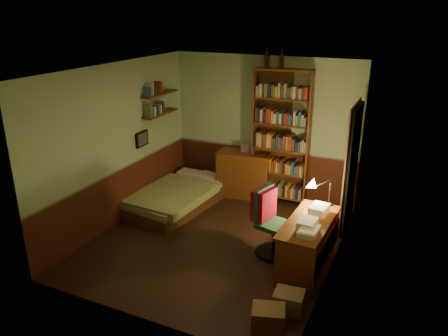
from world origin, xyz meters
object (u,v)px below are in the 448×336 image
at_px(desk, 307,244).
at_px(cardboard_box_b, 289,301).
at_px(bookshelf, 281,137).
at_px(bed, 177,190).
at_px(mini_stereo, 248,147).
at_px(office_chair, 275,220).
at_px(dresser, 244,174).
at_px(cardboard_box_a, 268,319).
at_px(desk_lamp, 330,187).

height_order(desk, cardboard_box_b, desk).
bearing_deg(bookshelf, bed, -150.85).
height_order(mini_stereo, office_chair, office_chair).
distance_m(mini_stereo, bookshelf, 0.69).
distance_m(bed, dresser, 1.31).
height_order(mini_stereo, bookshelf, bookshelf).
bearing_deg(mini_stereo, cardboard_box_b, -71.61).
relative_size(bookshelf, cardboard_box_a, 6.67).
height_order(mini_stereo, cardboard_box_a, mini_stereo).
distance_m(bed, cardboard_box_b, 3.33).
bearing_deg(cardboard_box_b, desk_lamp, 87.32).
distance_m(bed, desk, 2.81).
bearing_deg(dresser, cardboard_box_a, -72.16).
height_order(mini_stereo, desk, mini_stereo).
distance_m(office_chair, cardboard_box_a, 1.64).
bearing_deg(dresser, mini_stereo, 68.90).
bearing_deg(cardboard_box_b, bookshelf, 110.29).
xyz_separation_m(desk, cardboard_box_a, (-0.07, -1.40, -0.22)).
xyz_separation_m(desk, office_chair, (-0.51, 0.12, 0.20)).
bearing_deg(desk_lamp, mini_stereo, 150.05).
relative_size(bed, cardboard_box_b, 5.77).
distance_m(bed, office_chair, 2.30).
relative_size(bed, desk, 1.51).
distance_m(bed, desk_lamp, 2.86).
distance_m(dresser, office_chair, 2.17).
bearing_deg(desk, mini_stereo, 132.07).
bearing_deg(desk, bed, 161.90).
relative_size(cardboard_box_a, cardboard_box_b, 1.05).
distance_m(bookshelf, cardboard_box_a, 3.71).
relative_size(bookshelf, cardboard_box_b, 6.99).
bearing_deg(cardboard_box_b, bed, 143.54).
bearing_deg(bookshelf, mini_stereo, 172.51).
bearing_deg(bookshelf, desk_lamp, -53.50).
height_order(bed, cardboard_box_a, bed).
bearing_deg(office_chair, bed, 172.18).
distance_m(cardboard_box_a, cardboard_box_b, 0.42).
height_order(desk, desk_lamp, desk_lamp).
relative_size(dresser, cardboard_box_a, 2.68).
bearing_deg(bookshelf, office_chair, -77.68).
bearing_deg(bed, dresser, 52.96).
distance_m(bookshelf, desk, 2.42).
distance_m(desk_lamp, cardboard_box_b, 1.82).
bearing_deg(office_chair, cardboard_box_b, -48.94).
height_order(mini_stereo, cardboard_box_b, mini_stereo).
height_order(dresser, cardboard_box_b, dresser).
height_order(office_chair, cardboard_box_a, office_chair).
height_order(bed, bookshelf, bookshelf).
xyz_separation_m(cardboard_box_a, cardboard_box_b, (0.11, 0.41, -0.01)).
distance_m(bookshelf, desk_lamp, 1.84).
relative_size(dresser, desk_lamp, 1.75).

